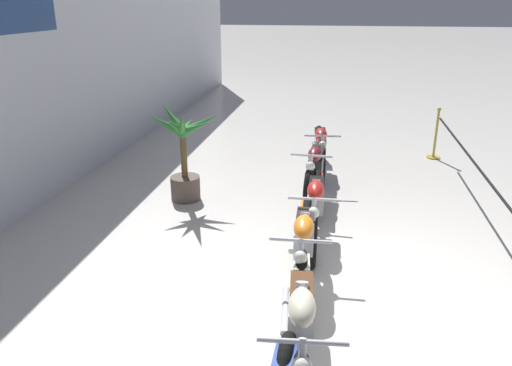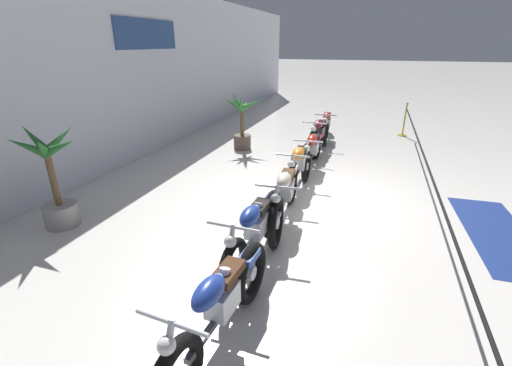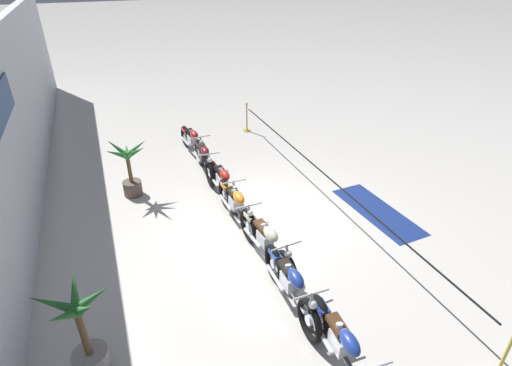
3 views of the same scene
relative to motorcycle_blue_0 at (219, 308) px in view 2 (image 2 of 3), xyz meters
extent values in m
plane|color=silver|center=(4.14, -0.54, -0.46)|extent=(120.00, 120.00, 0.00)
cube|color=silver|center=(4.14, 4.58, 1.64)|extent=(28.00, 0.25, 4.20)
cube|color=navy|center=(5.63, 4.44, 2.53)|extent=(2.45, 0.04, 0.70)
torus|color=black|center=(0.73, -0.05, -0.10)|extent=(0.72, 0.17, 0.72)
cylinder|color=silver|center=(0.73, -0.05, -0.10)|extent=(0.17, 0.09, 0.17)
cylinder|color=silver|center=(-0.80, 0.05, 0.18)|extent=(0.31, 0.08, 0.59)
cube|color=silver|center=(0.06, -0.01, 0.06)|extent=(0.37, 0.24, 0.26)
cylinder|color=silver|center=(0.02, 0.00, 0.26)|extent=(0.19, 0.12, 0.24)
cylinder|color=silver|center=(0.10, -0.01, 0.26)|extent=(0.19, 0.12, 0.24)
cylinder|color=silver|center=(0.37, 0.11, -0.08)|extent=(0.70, 0.12, 0.07)
cube|color=#47474C|center=(0.01, 0.00, -0.08)|extent=(1.16, 0.14, 0.06)
ellipsoid|color=navy|center=(-0.17, 0.01, 0.32)|extent=(0.47, 0.25, 0.22)
cube|color=#4C2D19|center=(0.19, -0.02, 0.28)|extent=(0.41, 0.23, 0.09)
cube|color=navy|center=(0.68, -0.05, 0.15)|extent=(0.33, 0.18, 0.08)
cylinder|color=silver|center=(-0.69, 0.05, 0.45)|extent=(0.08, 0.62, 0.04)
sphere|color=silver|center=(-0.77, 0.05, 0.31)|extent=(0.14, 0.14, 0.14)
torus|color=black|center=(0.70, 0.15, -0.08)|extent=(0.75, 0.12, 0.75)
torus|color=black|center=(2.16, 0.12, -0.08)|extent=(0.75, 0.12, 0.75)
cylinder|color=silver|center=(0.70, 0.15, -0.08)|extent=(0.18, 0.08, 0.18)
cylinder|color=silver|center=(2.16, 0.12, -0.08)|extent=(0.18, 0.08, 0.18)
cylinder|color=silver|center=(0.61, 0.15, 0.20)|extent=(0.30, 0.06, 0.59)
cube|color=silver|center=(1.48, 0.13, 0.08)|extent=(0.36, 0.23, 0.26)
cylinder|color=silver|center=(1.44, 0.14, 0.28)|extent=(0.18, 0.11, 0.24)
cylinder|color=silver|center=(1.52, 0.13, 0.28)|extent=(0.18, 0.11, 0.24)
cylinder|color=silver|center=(1.78, 0.27, -0.06)|extent=(0.70, 0.08, 0.07)
cube|color=#ADAFB5|center=(1.43, 0.14, -0.06)|extent=(1.17, 0.08, 0.06)
ellipsoid|color=navy|center=(1.25, 0.14, 0.34)|extent=(0.46, 0.23, 0.22)
cube|color=black|center=(1.61, 0.13, 0.30)|extent=(0.40, 0.21, 0.09)
cube|color=navy|center=(2.11, 0.12, 0.19)|extent=(0.32, 0.17, 0.08)
cylinder|color=silver|center=(0.72, 0.15, 0.47)|extent=(0.05, 0.62, 0.04)
sphere|color=silver|center=(0.64, 0.15, 0.33)|extent=(0.14, 0.14, 0.14)
torus|color=black|center=(1.91, -0.01, -0.07)|extent=(0.78, 0.18, 0.77)
torus|color=black|center=(3.49, 0.12, -0.07)|extent=(0.78, 0.18, 0.77)
cylinder|color=silver|center=(1.91, -0.01, -0.07)|extent=(0.19, 0.10, 0.18)
cylinder|color=silver|center=(3.49, 0.12, -0.07)|extent=(0.19, 0.10, 0.18)
cylinder|color=silver|center=(1.82, -0.02, 0.21)|extent=(0.31, 0.08, 0.59)
cube|color=silver|center=(2.75, 0.06, 0.09)|extent=(0.38, 0.25, 0.26)
cylinder|color=silver|center=(2.70, 0.06, 0.29)|extent=(0.19, 0.12, 0.24)
cylinder|color=silver|center=(2.79, 0.06, 0.29)|extent=(0.19, 0.12, 0.24)
cylinder|color=silver|center=(3.03, 0.22, -0.05)|extent=(0.70, 0.13, 0.07)
cube|color=#ADAFB5|center=(2.70, 0.05, -0.05)|extent=(1.27, 0.17, 0.06)
ellipsoid|color=beige|center=(2.52, 0.04, 0.35)|extent=(0.48, 0.26, 0.22)
cube|color=#4C2D19|center=(2.88, 0.07, 0.31)|extent=(0.42, 0.23, 0.09)
cube|color=beige|center=(3.44, 0.12, 0.21)|extent=(0.33, 0.19, 0.08)
cylinder|color=silver|center=(1.93, -0.01, 0.48)|extent=(0.09, 0.62, 0.04)
sphere|color=silver|center=(1.85, -0.02, 0.34)|extent=(0.14, 0.14, 0.14)
torus|color=black|center=(3.45, 0.13, -0.10)|extent=(0.72, 0.13, 0.72)
torus|color=black|center=(5.01, 0.18, -0.10)|extent=(0.72, 0.13, 0.72)
cylinder|color=silver|center=(3.45, 0.13, -0.10)|extent=(0.17, 0.09, 0.17)
cylinder|color=silver|center=(5.01, 0.18, -0.10)|extent=(0.17, 0.09, 0.17)
cylinder|color=silver|center=(3.36, 0.13, 0.19)|extent=(0.30, 0.07, 0.59)
cube|color=silver|center=(4.28, 0.16, 0.06)|extent=(0.37, 0.23, 0.26)
cylinder|color=silver|center=(4.24, 0.15, 0.26)|extent=(0.18, 0.12, 0.24)
cylinder|color=silver|center=(4.32, 0.16, 0.26)|extent=(0.18, 0.12, 0.24)
cylinder|color=silver|center=(4.58, 0.31, -0.08)|extent=(0.70, 0.09, 0.07)
cube|color=#47474C|center=(4.23, 0.15, -0.08)|extent=(1.25, 0.10, 0.06)
ellipsoid|color=orange|center=(4.05, 0.15, 0.32)|extent=(0.47, 0.23, 0.22)
cube|color=black|center=(4.41, 0.16, 0.28)|extent=(0.41, 0.21, 0.09)
cube|color=orange|center=(4.96, 0.18, 0.16)|extent=(0.32, 0.17, 0.08)
cylinder|color=silver|center=(3.47, 0.13, 0.45)|extent=(0.05, 0.62, 0.04)
sphere|color=silver|center=(3.39, 0.13, 0.31)|extent=(0.14, 0.14, 0.14)
torus|color=black|center=(4.60, 0.08, -0.12)|extent=(0.68, 0.12, 0.68)
torus|color=black|center=(6.27, 0.12, -0.12)|extent=(0.68, 0.12, 0.68)
cylinder|color=silver|center=(4.60, 0.08, -0.12)|extent=(0.16, 0.08, 0.16)
cylinder|color=silver|center=(6.27, 0.12, -0.12)|extent=(0.16, 0.08, 0.16)
cylinder|color=silver|center=(4.51, 0.07, 0.16)|extent=(0.30, 0.06, 0.59)
cube|color=silver|center=(5.48, 0.10, 0.04)|extent=(0.37, 0.23, 0.26)
cylinder|color=silver|center=(5.44, 0.10, 0.24)|extent=(0.18, 0.11, 0.24)
cylinder|color=silver|center=(5.52, 0.10, 0.24)|extent=(0.18, 0.11, 0.24)
cylinder|color=silver|center=(5.78, 0.24, -0.10)|extent=(0.70, 0.09, 0.07)
cube|color=black|center=(5.43, 0.10, -0.10)|extent=(1.34, 0.09, 0.06)
ellipsoid|color=#B21E19|center=(5.25, 0.09, 0.30)|extent=(0.47, 0.23, 0.22)
cube|color=black|center=(5.61, 0.10, 0.26)|extent=(0.40, 0.21, 0.09)
cube|color=#B21E19|center=(6.22, 0.11, 0.12)|extent=(0.32, 0.17, 0.08)
cylinder|color=silver|center=(4.62, 0.08, 0.43)|extent=(0.05, 0.62, 0.04)
sphere|color=silver|center=(4.54, 0.07, 0.29)|extent=(0.14, 0.14, 0.14)
torus|color=black|center=(6.19, 0.22, -0.07)|extent=(0.77, 0.17, 0.77)
torus|color=black|center=(7.60, 0.14, -0.07)|extent=(0.77, 0.17, 0.77)
cylinder|color=silver|center=(6.19, 0.22, -0.07)|extent=(0.18, 0.09, 0.18)
cylinder|color=silver|center=(7.60, 0.14, -0.07)|extent=(0.18, 0.09, 0.18)
cylinder|color=silver|center=(6.10, 0.23, 0.21)|extent=(0.31, 0.07, 0.59)
cube|color=#2D2D30|center=(6.94, 0.18, 0.09)|extent=(0.37, 0.24, 0.26)
cylinder|color=#2D2D30|center=(6.90, 0.18, 0.29)|extent=(0.18, 0.12, 0.24)
cylinder|color=#2D2D30|center=(6.98, 0.18, 0.29)|extent=(0.18, 0.12, 0.24)
cylinder|color=silver|center=(7.25, 0.30, -0.05)|extent=(0.70, 0.11, 0.07)
cube|color=#ADAFB5|center=(6.89, 0.18, -0.05)|extent=(1.13, 0.12, 0.06)
ellipsoid|color=maroon|center=(6.71, 0.19, 0.35)|extent=(0.47, 0.24, 0.22)
cube|color=black|center=(7.07, 0.17, 0.31)|extent=(0.41, 0.22, 0.09)
cube|color=maroon|center=(7.55, 0.15, 0.20)|extent=(0.33, 0.18, 0.08)
cylinder|color=silver|center=(6.21, 0.22, 0.48)|extent=(0.07, 0.62, 0.04)
sphere|color=silver|center=(6.13, 0.22, 0.34)|extent=(0.14, 0.14, 0.14)
torus|color=black|center=(7.47, 0.11, -0.11)|extent=(0.71, 0.17, 0.70)
torus|color=black|center=(9.01, 0.24, -0.11)|extent=(0.71, 0.17, 0.70)
cylinder|color=silver|center=(7.47, 0.11, -0.11)|extent=(0.17, 0.09, 0.16)
cylinder|color=silver|center=(9.01, 0.24, -0.11)|extent=(0.17, 0.09, 0.16)
cylinder|color=silver|center=(7.38, 0.10, 0.18)|extent=(0.31, 0.08, 0.59)
cube|color=silver|center=(8.29, 0.18, 0.05)|extent=(0.38, 0.25, 0.26)
cylinder|color=silver|center=(8.25, 0.18, 0.25)|extent=(0.19, 0.12, 0.24)
cylinder|color=silver|center=(8.33, 0.18, 0.25)|extent=(0.19, 0.12, 0.24)
cylinder|color=silver|center=(8.58, 0.35, -0.09)|extent=(0.70, 0.13, 0.07)
cube|color=#ADAFB5|center=(8.24, 0.18, -0.09)|extent=(1.24, 0.17, 0.06)
ellipsoid|color=#B21E19|center=(8.06, 0.16, 0.31)|extent=(0.48, 0.26, 0.22)
cube|color=black|center=(8.42, 0.19, 0.27)|extent=(0.42, 0.23, 0.09)
cube|color=#B21E19|center=(8.96, 0.24, 0.14)|extent=(0.33, 0.19, 0.08)
cylinder|color=silver|center=(7.49, 0.11, 0.44)|extent=(0.09, 0.62, 0.04)
sphere|color=silver|center=(7.41, 0.10, 0.30)|extent=(0.14, 0.14, 0.14)
cylinder|color=gray|center=(1.38, 3.47, -0.27)|extent=(0.52, 0.52, 0.37)
cylinder|color=brown|center=(1.38, 3.47, 0.35)|extent=(0.10, 0.10, 0.88)
cone|color=#286B2D|center=(1.63, 3.46, 0.92)|extent=(0.65, 0.18, 0.44)
cone|color=#286B2D|center=(1.43, 3.71, 0.95)|extent=(0.27, 0.63, 0.53)
cone|color=#286B2D|center=(1.20, 3.60, 0.91)|extent=(0.52, 0.44, 0.47)
cone|color=#286B2D|center=(1.23, 3.36, 0.91)|extent=(0.47, 0.40, 0.46)
cone|color=#286B2D|center=(1.44, 3.25, 0.88)|extent=(0.27, 0.57, 0.40)
cylinder|color=brown|center=(6.45, 2.26, -0.26)|extent=(0.48, 0.48, 0.39)
cylinder|color=brown|center=(6.45, 2.26, 0.31)|extent=(0.10, 0.10, 0.74)
cone|color=#337F38|center=(6.65, 2.24, 0.73)|extent=(0.50, 0.21, 0.29)
cone|color=#337F38|center=(6.59, 2.45, 0.86)|extent=(0.44, 0.55, 0.59)
cone|color=#337F38|center=(6.37, 2.49, 0.81)|extent=(0.31, 0.60, 0.48)
cone|color=#337F38|center=(6.30, 2.33, 0.80)|extent=(0.47, 0.32, 0.44)
cone|color=#337F38|center=(6.23, 2.19, 0.85)|extent=(0.62, 0.34, 0.55)
cone|color=#337F38|center=(6.40, 2.05, 0.77)|extent=(0.25, 0.54, 0.39)
cone|color=#337F38|center=(6.60, 2.02, 0.78)|extent=(0.41, 0.66, 0.48)
cylinder|color=black|center=(4.26, -2.12, 0.42)|extent=(10.10, 0.04, 0.04)
cylinder|color=gold|center=(9.52, -2.12, -0.45)|extent=(0.28, 0.28, 0.03)
cylinder|color=gold|center=(9.52, -2.12, 0.04)|extent=(0.05, 0.05, 0.95)
sphere|color=gold|center=(9.52, -2.12, 0.56)|extent=(0.08, 0.08, 0.08)
cube|color=navy|center=(3.37, -3.24, -0.45)|extent=(2.64, 1.06, 0.01)
camera|label=1|loc=(-0.86, -0.17, 2.64)|focal=35.00mm
camera|label=2|loc=(-2.29, -1.15, 2.32)|focal=24.00mm
camera|label=3|loc=(-3.17, 2.63, 5.01)|focal=28.00mm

